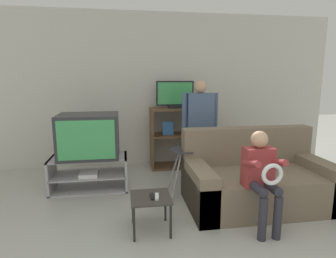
% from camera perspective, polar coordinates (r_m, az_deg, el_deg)
% --- Properties ---
extents(wall_back, '(6.40, 0.06, 2.60)m').
position_cam_1_polar(wall_back, '(4.92, -2.98, 7.82)').
color(wall_back, beige).
rests_on(wall_back, ground_plane).
extents(tv_stand, '(1.02, 0.48, 0.46)m').
position_cam_1_polar(tv_stand, '(4.04, -15.65, -8.65)').
color(tv_stand, '#A8A8AD').
rests_on(tv_stand, ground_plane).
extents(television_main, '(0.78, 0.59, 0.58)m').
position_cam_1_polar(television_main, '(3.92, -15.76, -1.30)').
color(television_main, '#2D2D33').
rests_on(television_main, tv_stand).
extents(media_shelf, '(0.87, 0.43, 1.02)m').
position_cam_1_polar(media_shelf, '(4.78, 1.65, -1.65)').
color(media_shelf, brown).
rests_on(media_shelf, ground_plane).
extents(television_flat, '(0.62, 0.20, 0.45)m').
position_cam_1_polar(television_flat, '(4.67, 1.42, 6.87)').
color(television_flat, black).
rests_on(television_flat, media_shelf).
extents(folding_stool, '(0.41, 0.40, 0.63)m').
position_cam_1_polar(folding_stool, '(3.62, 3.30, -5.81)').
color(folding_stool, '#99999E').
rests_on(folding_stool, ground_plane).
extents(snack_table, '(0.39, 0.39, 0.36)m').
position_cam_1_polar(snack_table, '(2.87, -3.54, -14.42)').
color(snack_table, '#38332D').
rests_on(snack_table, ground_plane).
extents(remote_control_black, '(0.04, 0.14, 0.02)m').
position_cam_1_polar(remote_control_black, '(2.83, -3.22, -13.51)').
color(remote_control_black, black).
rests_on(remote_control_black, snack_table).
extents(remote_control_white, '(0.05, 0.15, 0.02)m').
position_cam_1_polar(remote_control_white, '(2.83, -2.27, -13.53)').
color(remote_control_white, silver).
rests_on(remote_control_white, snack_table).
extents(couch, '(1.70, 0.93, 0.89)m').
position_cam_1_polar(couch, '(3.62, 17.48, -9.94)').
color(couch, '#756651').
rests_on(couch, ground_plane).
extents(person_standing_adult, '(0.53, 0.20, 1.48)m').
position_cam_1_polar(person_standing_adult, '(4.11, 6.48, 1.55)').
color(person_standing_adult, '#3D3833').
rests_on(person_standing_adult, ground_plane).
extents(person_seated_child, '(0.33, 0.43, 1.00)m').
position_cam_1_polar(person_seated_child, '(2.97, 18.42, -8.43)').
color(person_seated_child, '#2D2D38').
rests_on(person_seated_child, ground_plane).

